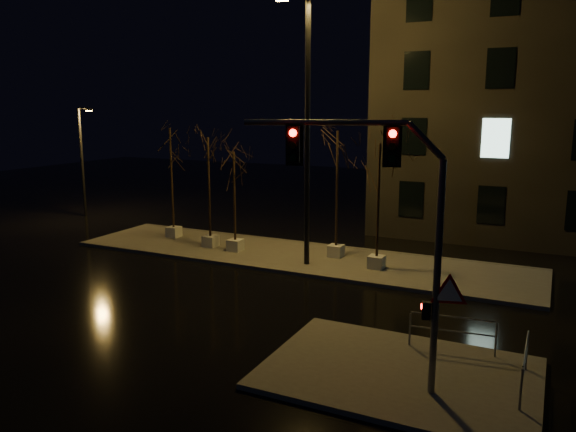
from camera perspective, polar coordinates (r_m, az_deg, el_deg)
The scene contains 13 objects.
ground at distance 21.47m, azimuth -6.20°, elevation -8.05°, with size 90.00×90.00×0.00m, color black.
median at distance 26.49m, azimuth 0.67°, elevation -4.12°, with size 22.00×5.00×0.15m, color #4D4A45.
sidewalk_corner at distance 15.68m, azimuth 11.21°, elevation -15.38°, with size 7.00×5.00×0.15m, color #4D4A45.
tree_0 at distance 30.03m, azimuth -11.83°, elevation 6.33°, with size 1.80×1.80×5.95m.
tree_1 at distance 27.57m, azimuth -8.09°, elevation 5.45°, with size 1.80×1.80×5.56m.
tree_2 at distance 26.67m, azimuth -5.51°, elevation 4.26°, with size 1.80×1.80×4.91m.
tree_3 at distance 25.46m, azimuth 5.03°, elevation 5.74°, with size 1.80×1.80×5.96m.
tree_4 at distance 23.80m, azimuth 9.25°, elevation 4.44°, with size 1.80×1.80×5.50m.
traffic_signal_mast at distance 13.28m, azimuth 10.62°, elevation -0.18°, with size 5.20×1.48×6.55m.
streetlight_main at distance 24.04m, azimuth 2.00°, elevation 10.45°, with size 2.87×0.62×11.45m.
streetlight_far at distance 38.34m, azimuth -20.13°, elevation 5.62°, with size 1.37×0.41×6.97m.
guard_rail_a at distance 16.87m, azimuth 16.34°, elevation -10.87°, with size 2.39×0.31×1.04m.
guard_rail_b at distance 15.34m, azimuth 22.92°, elevation -13.47°, with size 0.06×2.31×1.09m.
Camera 1 is at (10.83, -17.17, 6.99)m, focal length 35.00 mm.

